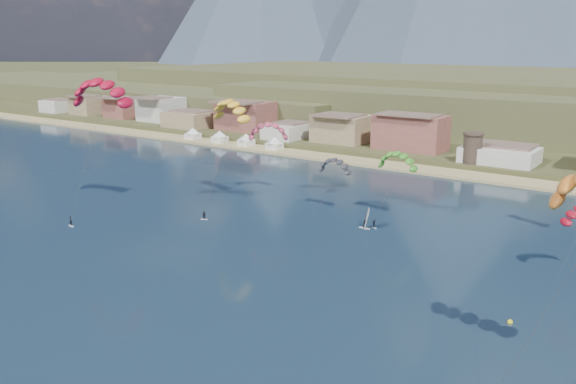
{
  "coord_description": "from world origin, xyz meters",
  "views": [
    {
      "loc": [
        56.54,
        -47.77,
        35.0
      ],
      "look_at": [
        0.0,
        32.0,
        10.0
      ],
      "focal_mm": 36.69,
      "sensor_mm": 36.0,
      "label": 1
    }
  ],
  "objects_px": {
    "kitesurfer_green": "(397,158)",
    "windsurfer": "(365,222)",
    "watchtower": "(473,148)",
    "kitesurfer_yellow": "(231,107)",
    "kitesurfer_red": "(100,88)",
    "buoy": "(510,322)"
  },
  "relations": [
    {
      "from": "watchtower",
      "to": "kitesurfer_green",
      "type": "bearing_deg",
      "value": -87.01
    },
    {
      "from": "kitesurfer_yellow",
      "to": "buoy",
      "type": "distance_m",
      "value": 74.5
    },
    {
      "from": "kitesurfer_green",
      "to": "watchtower",
      "type": "bearing_deg",
      "value": 92.99
    },
    {
      "from": "kitesurfer_red",
      "to": "kitesurfer_yellow",
      "type": "height_order",
      "value": "kitesurfer_red"
    },
    {
      "from": "windsurfer",
      "to": "buoy",
      "type": "xyz_separation_m",
      "value": [
        33.89,
        -24.33,
        -1.16
      ]
    },
    {
      "from": "kitesurfer_red",
      "to": "kitesurfer_yellow",
      "type": "xyz_separation_m",
      "value": [
        16.89,
        20.48,
        -4.6
      ]
    },
    {
      "from": "kitesurfer_red",
      "to": "kitesurfer_yellow",
      "type": "relative_size",
      "value": 1.16
    },
    {
      "from": "watchtower",
      "to": "kitesurfer_yellow",
      "type": "xyz_separation_m",
      "value": [
        -32.28,
        -64.95,
        14.98
      ]
    },
    {
      "from": "kitesurfer_red",
      "to": "buoy",
      "type": "distance_m",
      "value": 88.07
    },
    {
      "from": "kitesurfer_yellow",
      "to": "watchtower",
      "type": "bearing_deg",
      "value": 63.57
    },
    {
      "from": "kitesurfer_yellow",
      "to": "windsurfer",
      "type": "distance_m",
      "value": 38.91
    },
    {
      "from": "kitesurfer_green",
      "to": "windsurfer",
      "type": "relative_size",
      "value": 3.78
    },
    {
      "from": "kitesurfer_red",
      "to": "kitesurfer_yellow",
      "type": "distance_m",
      "value": 26.94
    },
    {
      "from": "kitesurfer_green",
      "to": "buoy",
      "type": "distance_m",
      "value": 47.98
    },
    {
      "from": "kitesurfer_red",
      "to": "buoy",
      "type": "xyz_separation_m",
      "value": [
        84.12,
        -3.59,
        -25.83
      ]
    },
    {
      "from": "buoy",
      "to": "kitesurfer_green",
      "type": "bearing_deg",
      "value": 133.76
    },
    {
      "from": "kitesurfer_yellow",
      "to": "windsurfer",
      "type": "xyz_separation_m",
      "value": [
        33.34,
        0.25,
        -20.07
      ]
    },
    {
      "from": "watchtower",
      "to": "windsurfer",
      "type": "xyz_separation_m",
      "value": [
        1.06,
        -64.7,
        -5.09
      ]
    },
    {
      "from": "watchtower",
      "to": "buoy",
      "type": "xyz_separation_m",
      "value": [
        34.95,
        -89.03,
        -6.25
      ]
    },
    {
      "from": "watchtower",
      "to": "buoy",
      "type": "bearing_deg",
      "value": -68.57
    },
    {
      "from": "watchtower",
      "to": "kitesurfer_yellow",
      "type": "bearing_deg",
      "value": -116.43
    },
    {
      "from": "watchtower",
      "to": "kitesurfer_red",
      "type": "height_order",
      "value": "kitesurfer_red"
    }
  ]
}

